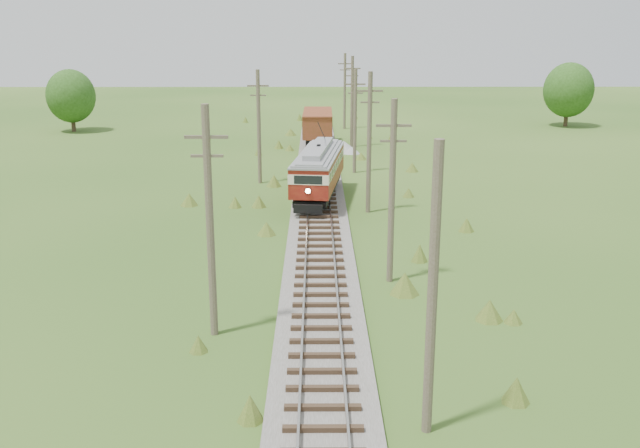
{
  "coord_description": "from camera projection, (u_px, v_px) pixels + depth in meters",
  "views": [
    {
      "loc": [
        -0.21,
        -13.88,
        11.71
      ],
      "look_at": [
        0.0,
        19.26,
        2.47
      ],
      "focal_mm": 40.0,
      "sensor_mm": 36.0,
      "label": 1
    }
  ],
  "objects": [
    {
      "name": "tree_mid_a",
      "position": [
        71.0,
        96.0,
        80.77
      ],
      "size": [
        5.46,
        5.46,
        7.03
      ],
      "color": "#38281C",
      "rests_on": "ground"
    },
    {
      "name": "utility_pole_r_3",
      "position": [
        369.0,
        142.0,
        45.15
      ],
      "size": [
        1.6,
        0.3,
        9.0
      ],
      "color": "brown",
      "rests_on": "ground"
    },
    {
      "name": "utility_pole_r_2",
      "position": [
        392.0,
        190.0,
        32.69
      ],
      "size": [
        1.6,
        0.3,
        8.6
      ],
      "color": "brown",
      "rests_on": "ground"
    },
    {
      "name": "utility_pole_l_b",
      "position": [
        259.0,
        126.0,
        53.83
      ],
      "size": [
        1.6,
        0.3,
        8.6
      ],
      "color": "brown",
      "rests_on": "ground"
    },
    {
      "name": "tree_mid_b",
      "position": [
        569.0,
        90.0,
        84.89
      ],
      "size": [
        5.88,
        5.88,
        7.57
      ],
      "color": "#38281C",
      "rests_on": "ground"
    },
    {
      "name": "gondola",
      "position": [
        318.0,
        125.0,
        71.49
      ],
      "size": [
        2.95,
        8.81,
        2.92
      ],
      "rotation": [
        0.0,
        0.0,
        -0.01
      ],
      "color": "black",
      "rests_on": "ground"
    },
    {
      "name": "streetcar",
      "position": [
        319.0,
        167.0,
        48.55
      ],
      "size": [
        3.87,
        11.08,
        5.01
      ],
      "rotation": [
        0.0,
        0.0,
        -0.12
      ],
      "color": "black",
      "rests_on": "ground"
    },
    {
      "name": "utility_pole_l_a",
      "position": [
        210.0,
        221.0,
        26.81
      ],
      "size": [
        1.6,
        0.3,
        9.0
      ],
      "color": "brown",
      "rests_on": "ground"
    },
    {
      "name": "gravel_pile",
      "position": [
        345.0,
        147.0,
        68.25
      ],
      "size": [
        2.97,
        3.15,
        1.08
      ],
      "color": "gray",
      "rests_on": "ground"
    },
    {
      "name": "utility_pole_r_1",
      "position": [
        432.0,
        293.0,
        20.17
      ],
      "size": [
        0.3,
        0.3,
        8.8
      ],
      "color": "brown",
      "rests_on": "ground"
    },
    {
      "name": "railbed_main",
      "position": [
        319.0,
        199.0,
        49.22
      ],
      "size": [
        3.6,
        96.0,
        0.57
      ],
      "color": "#605B54",
      "rests_on": "ground"
    },
    {
      "name": "utility_pole_r_6",
      "position": [
        345.0,
        90.0,
        82.76
      ],
      "size": [
        1.6,
        0.3,
        8.7
      ],
      "color": "brown",
      "rests_on": "ground"
    },
    {
      "name": "utility_pole_r_4",
      "position": [
        355.0,
        120.0,
        57.76
      ],
      "size": [
        1.6,
        0.3,
        8.4
      ],
      "color": "brown",
      "rests_on": "ground"
    },
    {
      "name": "utility_pole_r_5",
      "position": [
        352.0,
        101.0,
        70.21
      ],
      "size": [
        1.6,
        0.3,
        8.9
      ],
      "color": "brown",
      "rests_on": "ground"
    }
  ]
}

